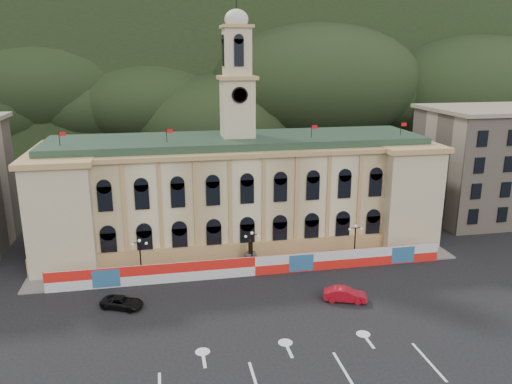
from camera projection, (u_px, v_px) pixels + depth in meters
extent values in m
plane|color=black|center=(284.00, 340.00, 48.65)|extent=(260.00, 260.00, 0.00)
cube|color=black|center=(189.00, 70.00, 165.78)|extent=(230.00, 70.00, 44.00)
cube|color=#595651|center=(309.00, 44.00, 151.20)|extent=(22.00, 8.00, 14.00)
cube|color=#595651|center=(16.00, 58.00, 135.02)|extent=(16.00, 7.00, 10.00)
cube|color=beige|center=(238.00, 195.00, 73.27)|extent=(55.00, 15.00, 14.00)
cube|color=tan|center=(248.00, 251.00, 67.44)|extent=(56.00, 0.80, 2.40)
cube|color=tan|center=(238.00, 146.00, 71.33)|extent=(56.20, 16.20, 0.60)
cube|color=#28432F|center=(238.00, 141.00, 71.14)|extent=(53.00, 13.00, 1.20)
cube|color=beige|center=(69.00, 205.00, 67.98)|extent=(8.00, 17.00, 14.00)
cube|color=beige|center=(390.00, 188.00, 76.67)|extent=(8.00, 17.00, 14.00)
cube|color=beige|center=(237.00, 108.00, 69.92)|extent=(4.40, 4.40, 8.00)
cube|color=tan|center=(237.00, 78.00, 68.80)|extent=(5.20, 5.20, 0.50)
cube|color=beige|center=(237.00, 53.00, 67.92)|extent=(3.60, 3.60, 6.50)
cube|color=tan|center=(236.00, 27.00, 67.02)|extent=(4.20, 4.20, 0.40)
cylinder|color=black|center=(240.00, 95.00, 67.21)|extent=(2.20, 0.20, 2.20)
ellipsoid|color=beige|center=(236.00, 20.00, 66.78)|extent=(3.20, 3.20, 2.72)
cube|color=tan|center=(488.00, 165.00, 83.53)|extent=(20.00, 16.00, 18.00)
cube|color=gray|center=(496.00, 109.00, 81.05)|extent=(21.00, 17.00, 0.60)
cube|color=red|center=(255.00, 266.00, 62.50)|extent=(50.00, 0.25, 2.50)
cube|color=#2B6090|center=(106.00, 279.00, 59.04)|extent=(3.20, 0.05, 2.20)
cube|color=#2B6090|center=(301.00, 263.00, 63.48)|extent=(3.20, 0.05, 2.20)
cube|color=#2B6090|center=(403.00, 255.00, 66.07)|extent=(3.20, 0.05, 2.20)
cube|color=slate|center=(251.00, 266.00, 65.42)|extent=(56.00, 5.50, 0.16)
cube|color=#595651|center=(251.00, 259.00, 65.43)|extent=(1.40, 1.40, 1.80)
cylinder|color=black|center=(251.00, 247.00, 64.98)|extent=(0.60, 0.60, 1.60)
sphere|color=black|center=(251.00, 241.00, 64.74)|extent=(0.44, 0.44, 0.44)
cylinder|color=black|center=(142.00, 277.00, 62.10)|extent=(0.44, 0.44, 0.30)
cylinder|color=black|center=(141.00, 260.00, 61.50)|extent=(0.18, 0.18, 4.80)
cube|color=black|center=(139.00, 243.00, 60.89)|extent=(1.60, 0.08, 0.08)
sphere|color=silver|center=(133.00, 244.00, 60.78)|extent=(0.36, 0.36, 0.36)
sphere|color=silver|center=(146.00, 243.00, 61.08)|extent=(0.36, 0.36, 0.36)
sphere|color=silver|center=(139.00, 241.00, 60.82)|extent=(0.40, 0.40, 0.40)
cylinder|color=black|center=(252.00, 268.00, 64.69)|extent=(0.44, 0.44, 0.30)
cylinder|color=black|center=(252.00, 252.00, 64.09)|extent=(0.18, 0.18, 4.80)
cube|color=black|center=(252.00, 235.00, 63.48)|extent=(1.60, 0.08, 0.08)
sphere|color=silver|center=(246.00, 236.00, 63.37)|extent=(0.36, 0.36, 0.36)
sphere|color=silver|center=(258.00, 236.00, 63.67)|extent=(0.36, 0.36, 0.36)
sphere|color=silver|center=(252.00, 233.00, 63.41)|extent=(0.40, 0.40, 0.40)
cylinder|color=black|center=(354.00, 260.00, 67.28)|extent=(0.44, 0.44, 0.30)
cylinder|color=black|center=(355.00, 244.00, 66.68)|extent=(0.18, 0.18, 4.80)
cube|color=black|center=(356.00, 228.00, 66.07)|extent=(1.60, 0.08, 0.08)
sphere|color=silver|center=(350.00, 229.00, 65.96)|extent=(0.36, 0.36, 0.36)
sphere|color=silver|center=(361.00, 229.00, 66.25)|extent=(0.36, 0.36, 0.36)
sphere|color=silver|center=(356.00, 226.00, 66.00)|extent=(0.40, 0.40, 0.40)
imported|color=#AB0C19|center=(345.00, 295.00, 56.10)|extent=(4.68, 5.86, 1.59)
imported|color=black|center=(122.00, 302.00, 54.63)|extent=(5.69, 6.31, 1.30)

